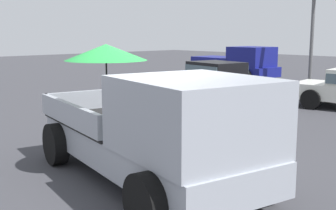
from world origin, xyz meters
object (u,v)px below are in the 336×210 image
object	(u,v)px
pickup_truck_red	(236,64)
motel_sign	(313,11)
pickup_truck_main	(157,129)
parked_sedan_near	(217,76)

from	to	relation	value
pickup_truck_red	motel_sign	world-z (taller)	motel_sign
pickup_truck_main	motel_sign	distance (m)	15.00
pickup_truck_main	parked_sedan_near	xyz separation A→B (m)	(-6.45, 9.18, -0.25)
parked_sedan_near	motel_sign	world-z (taller)	motel_sign
parked_sedan_near	motel_sign	xyz separation A→B (m)	(1.55, 4.77, 2.74)
pickup_truck_red	parked_sedan_near	bearing A→B (deg)	-57.65
motel_sign	parked_sedan_near	bearing A→B (deg)	-108.01
pickup_truck_red	motel_sign	size ratio (longest dim) A/B	0.99
parked_sedan_near	motel_sign	distance (m)	5.72
parked_sedan_near	motel_sign	bearing A→B (deg)	81.98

